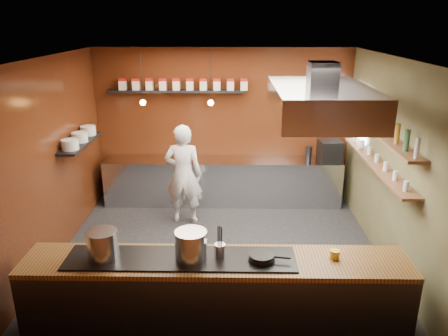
{
  "coord_description": "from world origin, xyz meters",
  "views": [
    {
      "loc": [
        0.17,
        -5.93,
        3.5
      ],
      "look_at": [
        0.06,
        0.4,
        1.33
      ],
      "focal_mm": 35.0,
      "sensor_mm": 36.0,
      "label": 1
    }
  ],
  "objects_px": {
    "stockpot_small": "(191,245)",
    "espresso_machine": "(330,151)",
    "chef": "(183,174)",
    "extractor_hood": "(321,102)",
    "stockpot_large": "(103,245)"
  },
  "relations": [
    {
      "from": "extractor_hood",
      "to": "stockpot_small",
      "type": "distance_m",
      "value": 2.43
    },
    {
      "from": "espresso_machine",
      "to": "chef",
      "type": "xyz_separation_m",
      "value": [
        -2.73,
        -0.8,
        -0.2
      ]
    },
    {
      "from": "espresso_machine",
      "to": "chef",
      "type": "distance_m",
      "value": 2.85
    },
    {
      "from": "espresso_machine",
      "to": "chef",
      "type": "relative_size",
      "value": 0.23
    },
    {
      "from": "extractor_hood",
      "to": "chef",
      "type": "bearing_deg",
      "value": 139.4
    },
    {
      "from": "extractor_hood",
      "to": "stockpot_large",
      "type": "relative_size",
      "value": 5.79
    },
    {
      "from": "stockpot_small",
      "to": "espresso_machine",
      "type": "xyz_separation_m",
      "value": [
        2.33,
        3.72,
        -0.0
      ]
    },
    {
      "from": "stockpot_small",
      "to": "chef",
      "type": "distance_m",
      "value": 2.95
    },
    {
      "from": "espresso_machine",
      "to": "extractor_hood",
      "type": "bearing_deg",
      "value": -112.91
    },
    {
      "from": "stockpot_small",
      "to": "espresso_machine",
      "type": "height_order",
      "value": "espresso_machine"
    },
    {
      "from": "stockpot_large",
      "to": "stockpot_small",
      "type": "relative_size",
      "value": 0.96
    },
    {
      "from": "stockpot_large",
      "to": "espresso_machine",
      "type": "relative_size",
      "value": 0.84
    },
    {
      "from": "stockpot_large",
      "to": "espresso_machine",
      "type": "bearing_deg",
      "value": 48.29
    },
    {
      "from": "stockpot_large",
      "to": "extractor_hood",
      "type": "bearing_deg",
      "value": 25.55
    },
    {
      "from": "extractor_hood",
      "to": "chef",
      "type": "relative_size",
      "value": 1.11
    }
  ]
}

